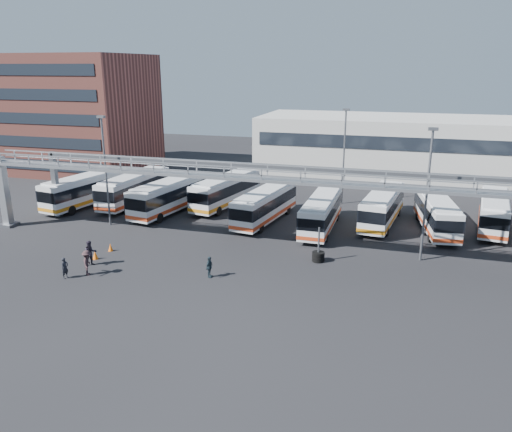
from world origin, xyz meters
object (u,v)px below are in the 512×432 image
(light_pole_back, at_px, (344,151))
(bus_8, at_px, (494,211))
(light_pole_left, at_px, (105,165))
(bus_7, at_px, (437,213))
(pedestrian_d, at_px, (209,267))
(bus_3, at_px, (226,190))
(pedestrian_c, at_px, (87,263))
(bus_5, at_px, (321,212))
(bus_1, at_px, (135,188))
(bus_0, at_px, (87,189))
(light_pole_mid, at_px, (427,188))
(bus_6, at_px, (382,206))
(bus_4, at_px, (265,204))
(bus_2, at_px, (170,195))
(cone_right, at_px, (110,247))
(pedestrian_b, at_px, (90,253))
(pedestrian_a, at_px, (65,268))
(cone_left, at_px, (95,255))
(tire_stack, at_px, (318,256))

(light_pole_back, xyz_separation_m, bus_8, (14.42, -5.02, -4.02))
(light_pole_left, bearing_deg, light_pole_back, 34.99)
(bus_7, xyz_separation_m, pedestrian_d, (-15.82, -15.67, -0.94))
(bus_3, relative_size, pedestrian_c, 5.95)
(bus_5, bearing_deg, bus_1, 172.28)
(bus_0, xyz_separation_m, bus_1, (4.54, 1.99, -0.02))
(light_pole_mid, distance_m, bus_6, 10.13)
(bus_1, bearing_deg, bus_4, -4.75)
(bus_0, xyz_separation_m, bus_2, (9.63, 0.15, 0.00))
(bus_4, distance_m, bus_6, 11.11)
(bus_5, relative_size, bus_6, 0.94)
(bus_4, height_order, bus_7, bus_4)
(bus_1, bearing_deg, bus_6, 4.04)
(bus_1, distance_m, cone_right, 14.55)
(light_pole_back, bearing_deg, pedestrian_b, -124.22)
(bus_3, relative_size, bus_5, 1.09)
(pedestrian_b, bearing_deg, pedestrian_a, -149.48)
(light_pole_back, relative_size, bus_3, 0.92)
(bus_3, distance_m, pedestrian_c, 20.39)
(bus_3, height_order, cone_right, bus_3)
(pedestrian_c, distance_m, cone_right, 4.87)
(pedestrian_b, distance_m, pedestrian_c, 1.80)
(light_pole_left, height_order, pedestrian_c, light_pole_left)
(bus_1, xyz_separation_m, pedestrian_a, (5.34, -19.09, -1.06))
(pedestrian_d, bearing_deg, bus_3, 19.81)
(bus_5, bearing_deg, pedestrian_b, -137.71)
(cone_right, bearing_deg, cone_left, -94.53)
(bus_2, xyz_separation_m, bus_3, (4.71, 3.81, -0.05))
(light_pole_mid, height_order, pedestrian_c, light_pole_mid)
(bus_7, xyz_separation_m, cone_left, (-25.65, -14.99, -1.37))
(bus_8, bearing_deg, bus_0, -167.21)
(bus_5, distance_m, tire_stack, 7.96)
(bus_6, bearing_deg, light_pole_back, 133.23)
(pedestrian_b, relative_size, cone_left, 2.87)
(bus_6, distance_m, bus_8, 9.93)
(bus_5, relative_size, cone_right, 16.22)
(bus_6, relative_size, cone_right, 17.22)
(bus_6, distance_m, pedestrian_d, 19.77)
(bus_3, height_order, pedestrian_d, bus_3)
(pedestrian_c, distance_m, tire_stack, 17.08)
(cone_right, bearing_deg, bus_2, 91.43)
(light_pole_left, relative_size, pedestrian_c, 5.50)
(bus_5, distance_m, bus_7, 10.41)
(bus_1, relative_size, pedestrian_b, 5.64)
(light_pole_left, xyz_separation_m, cone_right, (3.90, -6.13, -5.41))
(bus_6, xyz_separation_m, cone_right, (-20.68, -13.81, -1.46))
(bus_3, xyz_separation_m, bus_7, (21.08, -2.32, -0.10))
(bus_5, distance_m, pedestrian_b, 20.29)
(pedestrian_a, distance_m, tire_stack, 18.56)
(light_pole_mid, relative_size, bus_5, 1.01)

